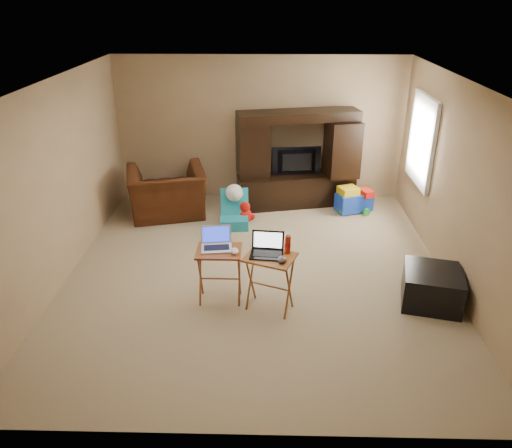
{
  "coord_description": "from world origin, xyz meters",
  "views": [
    {
      "loc": [
        0.14,
        -5.85,
        3.45
      ],
      "look_at": [
        0.0,
        -0.2,
        0.8
      ],
      "focal_mm": 35.0,
      "sensor_mm": 36.0,
      "label": 1
    }
  ],
  "objects_px": {
    "recliner": "(167,193)",
    "mouse_right": "(282,259)",
    "ottoman": "(432,287)",
    "laptop_left": "(216,240)",
    "push_toy": "(354,199)",
    "plush_toy": "(245,212)",
    "laptop_right": "(267,246)",
    "child_rocker": "(234,210)",
    "mouse_left": "(235,251)",
    "water_bottle": "(288,245)",
    "tray_table_left": "(220,275)",
    "television": "(297,162)",
    "entertainment_center": "(297,159)",
    "tray_table_right": "(270,283)"
  },
  "relations": [
    {
      "from": "laptop_right",
      "to": "water_bottle",
      "type": "xyz_separation_m",
      "value": [
        0.24,
        0.06,
        -0.01
      ]
    },
    {
      "from": "laptop_left",
      "to": "water_bottle",
      "type": "xyz_separation_m",
      "value": [
        0.83,
        -0.12,
        0.01
      ]
    },
    {
      "from": "laptop_left",
      "to": "mouse_right",
      "type": "height_order",
      "value": "laptop_left"
    },
    {
      "from": "push_toy",
      "to": "mouse_right",
      "type": "distance_m",
      "value": 3.35
    },
    {
      "from": "push_toy",
      "to": "water_bottle",
      "type": "distance_m",
      "value": 3.16
    },
    {
      "from": "ottoman",
      "to": "push_toy",
      "type": "bearing_deg",
      "value": 100.62
    },
    {
      "from": "recliner",
      "to": "plush_toy",
      "type": "xyz_separation_m",
      "value": [
        1.31,
        -0.28,
        -0.22
      ]
    },
    {
      "from": "plush_toy",
      "to": "water_bottle",
      "type": "xyz_separation_m",
      "value": [
        0.6,
        -2.35,
        0.63
      ]
    },
    {
      "from": "child_rocker",
      "to": "laptop_right",
      "type": "height_order",
      "value": "laptop_right"
    },
    {
      "from": "entertainment_center",
      "to": "tray_table_left",
      "type": "height_order",
      "value": "entertainment_center"
    },
    {
      "from": "tray_table_left",
      "to": "tray_table_right",
      "type": "bearing_deg",
      "value": -15.5
    },
    {
      "from": "child_rocker",
      "to": "tray_table_left",
      "type": "xyz_separation_m",
      "value": [
        -0.03,
        -2.1,
        0.05
      ]
    },
    {
      "from": "television",
      "to": "tray_table_right",
      "type": "relative_size",
      "value": 1.19
    },
    {
      "from": "push_toy",
      "to": "recliner",
      "type": "bearing_deg",
      "value": 161.89
    },
    {
      "from": "recliner",
      "to": "mouse_right",
      "type": "height_order",
      "value": "recliner"
    },
    {
      "from": "tray_table_left",
      "to": "laptop_right",
      "type": "bearing_deg",
      "value": -14.66
    },
    {
      "from": "plush_toy",
      "to": "push_toy",
      "type": "relative_size",
      "value": 0.61
    },
    {
      "from": "tray_table_right",
      "to": "mouse_left",
      "type": "xyz_separation_m",
      "value": [
        -0.41,
        0.1,
        0.36
      ]
    },
    {
      "from": "plush_toy",
      "to": "child_rocker",
      "type": "bearing_deg",
      "value": -136.32
    },
    {
      "from": "entertainment_center",
      "to": "push_toy",
      "type": "xyz_separation_m",
      "value": [
        0.98,
        -0.29,
        -0.6
      ]
    },
    {
      "from": "plush_toy",
      "to": "laptop_left",
      "type": "xyz_separation_m",
      "value": [
        -0.23,
        -2.23,
        0.63
      ]
    },
    {
      "from": "plush_toy",
      "to": "tray_table_left",
      "type": "distance_m",
      "value": 2.27
    },
    {
      "from": "laptop_left",
      "to": "mouse_left",
      "type": "height_order",
      "value": "laptop_left"
    },
    {
      "from": "entertainment_center",
      "to": "mouse_right",
      "type": "distance_m",
      "value": 3.35
    },
    {
      "from": "laptop_right",
      "to": "mouse_left",
      "type": "bearing_deg",
      "value": 173.66
    },
    {
      "from": "child_rocker",
      "to": "push_toy",
      "type": "height_order",
      "value": "child_rocker"
    },
    {
      "from": "push_toy",
      "to": "child_rocker",
      "type": "bearing_deg",
      "value": 176.15
    },
    {
      "from": "push_toy",
      "to": "water_bottle",
      "type": "relative_size",
      "value": 2.78
    },
    {
      "from": "push_toy",
      "to": "laptop_left",
      "type": "relative_size",
      "value": 1.68
    },
    {
      "from": "recliner",
      "to": "mouse_left",
      "type": "distance_m",
      "value": 2.94
    },
    {
      "from": "television",
      "to": "water_bottle",
      "type": "bearing_deg",
      "value": 77.92
    },
    {
      "from": "tray_table_left",
      "to": "laptop_left",
      "type": "distance_m",
      "value": 0.47
    },
    {
      "from": "ottoman",
      "to": "mouse_right",
      "type": "relative_size",
      "value": 4.68
    },
    {
      "from": "recliner",
      "to": "mouse_right",
      "type": "xyz_separation_m",
      "value": [
        1.84,
        -2.83,
        0.34
      ]
    },
    {
      "from": "laptop_left",
      "to": "water_bottle",
      "type": "height_order",
      "value": "laptop_left"
    },
    {
      "from": "laptop_left",
      "to": "mouse_left",
      "type": "xyz_separation_m",
      "value": [
        0.22,
        -0.1,
        -0.09
      ]
    },
    {
      "from": "child_rocker",
      "to": "laptop_left",
      "type": "height_order",
      "value": "laptop_left"
    },
    {
      "from": "push_toy",
      "to": "laptop_right",
      "type": "relative_size",
      "value": 1.64
    },
    {
      "from": "television",
      "to": "push_toy",
      "type": "bearing_deg",
      "value": 158.52
    },
    {
      "from": "television",
      "to": "tray_table_right",
      "type": "xyz_separation_m",
      "value": [
        -0.46,
        -3.17,
        -0.44
      ]
    },
    {
      "from": "recliner",
      "to": "push_toy",
      "type": "relative_size",
      "value": 2.04
    },
    {
      "from": "recliner",
      "to": "laptop_right",
      "type": "bearing_deg",
      "value": 107.08
    },
    {
      "from": "recliner",
      "to": "laptop_right",
      "type": "height_order",
      "value": "laptop_right"
    },
    {
      "from": "laptop_left",
      "to": "child_rocker",
      "type": "bearing_deg",
      "value": 81.23
    },
    {
      "from": "plush_toy",
      "to": "push_toy",
      "type": "distance_m",
      "value": 1.91
    },
    {
      "from": "child_rocker",
      "to": "push_toy",
      "type": "distance_m",
      "value": 2.11
    },
    {
      "from": "ottoman",
      "to": "laptop_left",
      "type": "distance_m",
      "value": 2.65
    },
    {
      "from": "tray_table_left",
      "to": "laptop_right",
      "type": "height_order",
      "value": "laptop_right"
    },
    {
      "from": "water_bottle",
      "to": "tray_table_right",
      "type": "bearing_deg",
      "value": -158.2
    },
    {
      "from": "child_rocker",
      "to": "mouse_right",
      "type": "distance_m",
      "value": 2.53
    }
  ]
}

